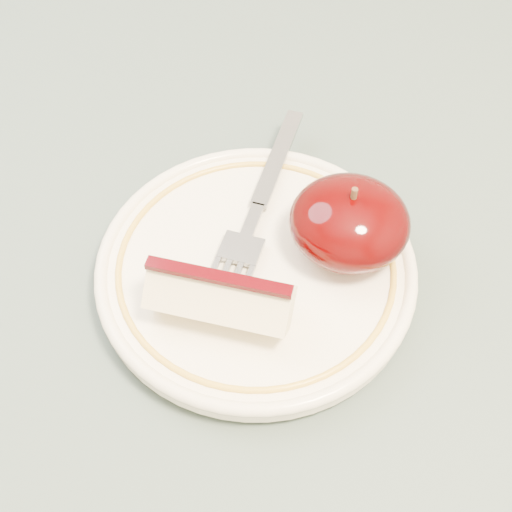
% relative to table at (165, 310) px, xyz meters
% --- Properties ---
extents(table, '(0.90, 0.90, 0.75)m').
position_rel_table_xyz_m(table, '(0.00, 0.00, 0.00)').
color(table, brown).
rests_on(table, ground).
extents(plate, '(0.21, 0.21, 0.02)m').
position_rel_table_xyz_m(plate, '(0.08, -0.02, 0.10)').
color(plate, '#F6EACE').
rests_on(plate, table).
extents(apple_half, '(0.08, 0.07, 0.06)m').
position_rel_table_xyz_m(apple_half, '(0.13, 0.01, 0.13)').
color(apple_half, black).
rests_on(apple_half, plate).
extents(apple_wedge, '(0.09, 0.04, 0.04)m').
position_rel_table_xyz_m(apple_wedge, '(0.06, -0.06, 0.13)').
color(apple_wedge, '#FAEBB8').
rests_on(apple_wedge, plate).
extents(fork, '(0.04, 0.19, 0.00)m').
position_rel_table_xyz_m(fork, '(0.07, 0.03, 0.11)').
color(fork, gray).
rests_on(fork, plate).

